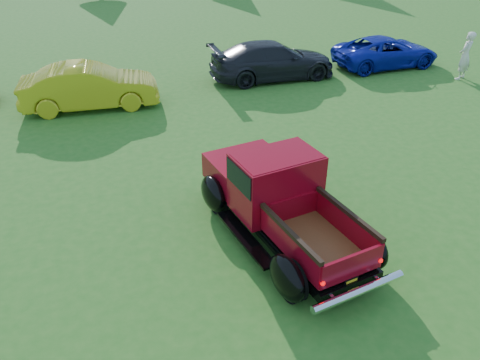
{
  "coord_description": "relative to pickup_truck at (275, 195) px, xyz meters",
  "views": [
    {
      "loc": [
        -2.45,
        -7.95,
        6.09
      ],
      "look_at": [
        -0.27,
        0.2,
        1.05
      ],
      "focal_mm": 35.0,
      "sensor_mm": 36.0,
      "label": 1
    }
  ],
  "objects": [
    {
      "name": "ground",
      "position": [
        -0.38,
        0.24,
        -0.84
      ],
      "size": [
        120.0,
        120.0,
        0.0
      ],
      "primitive_type": "plane",
      "color": "#265E1B",
      "rests_on": "ground"
    },
    {
      "name": "pickup_truck",
      "position": [
        0.0,
        0.0,
        0.0
      ],
      "size": [
        3.08,
        5.06,
        1.78
      ],
      "rotation": [
        0.0,
        0.0,
        0.22
      ],
      "color": "black",
      "rests_on": "ground"
    },
    {
      "name": "show_car_yellow",
      "position": [
        -3.8,
        8.19,
        -0.1
      ],
      "size": [
        4.52,
        1.66,
        1.48
      ],
      "primitive_type": "imported",
      "rotation": [
        0.0,
        0.0,
        1.55
      ],
      "color": "gold",
      "rests_on": "ground"
    },
    {
      "name": "show_car_grey",
      "position": [
        3.12,
        9.52,
        -0.12
      ],
      "size": [
        5.05,
        2.25,
        1.44
      ],
      "primitive_type": "imported",
      "rotation": [
        0.0,
        0.0,
        1.62
      ],
      "color": "black",
      "rests_on": "ground"
    },
    {
      "name": "show_car_blue",
      "position": [
        8.27,
        9.78,
        -0.22
      ],
      "size": [
        4.64,
        2.4,
        1.25
      ],
      "primitive_type": "imported",
      "rotation": [
        0.0,
        0.0,
        1.64
      ],
      "color": "#0D1898",
      "rests_on": "ground"
    },
    {
      "name": "spectator",
      "position": [
        10.34,
        7.5,
        0.08
      ],
      "size": [
        0.81,
        0.72,
        1.85
      ],
      "primitive_type": "imported",
      "rotation": [
        0.0,
        0.0,
        3.67
      ],
      "color": "beige",
      "rests_on": "ground"
    }
  ]
}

